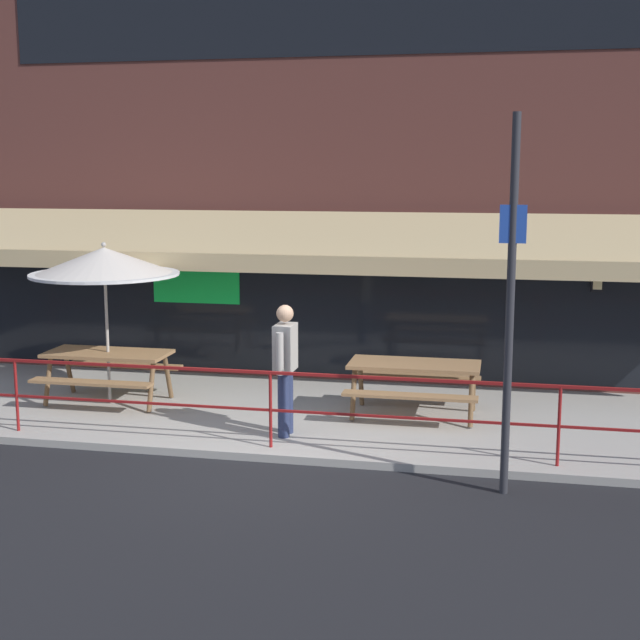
{
  "coord_description": "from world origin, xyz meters",
  "views": [
    {
      "loc": [
        2.78,
        -9.99,
        3.52
      ],
      "look_at": [
        0.35,
        1.6,
        1.5
      ],
      "focal_mm": 50.0,
      "sensor_mm": 36.0,
      "label": 1
    }
  ],
  "objects_px": {
    "patio_umbrella_left": "(104,262)",
    "pedestrian_walking": "(285,363)",
    "picnic_table_centre": "(414,374)",
    "picnic_table_left": "(108,362)",
    "street_sign_pole": "(510,304)"
  },
  "relations": [
    {
      "from": "picnic_table_centre",
      "to": "street_sign_pole",
      "type": "bearing_deg",
      "value": -63.51
    },
    {
      "from": "picnic_table_centre",
      "to": "pedestrian_walking",
      "type": "distance_m",
      "value": 1.99
    },
    {
      "from": "picnic_table_centre",
      "to": "street_sign_pole",
      "type": "relative_size",
      "value": 0.44
    },
    {
      "from": "pedestrian_walking",
      "to": "patio_umbrella_left",
      "type": "bearing_deg",
      "value": 160.42
    },
    {
      "from": "picnic_table_centre",
      "to": "street_sign_pole",
      "type": "height_order",
      "value": "street_sign_pole"
    },
    {
      "from": "pedestrian_walking",
      "to": "street_sign_pole",
      "type": "xyz_separation_m",
      "value": [
        2.79,
        -1.3,
        1.05
      ]
    },
    {
      "from": "picnic_table_centre",
      "to": "patio_umbrella_left",
      "type": "xyz_separation_m",
      "value": [
        -4.48,
        -0.16,
        1.47
      ]
    },
    {
      "from": "picnic_table_left",
      "to": "picnic_table_centre",
      "type": "xyz_separation_m",
      "value": [
        4.48,
        0.18,
        0.0
      ]
    },
    {
      "from": "patio_umbrella_left",
      "to": "pedestrian_walking",
      "type": "xyz_separation_m",
      "value": [
        2.95,
        -1.05,
        -1.12
      ]
    },
    {
      "from": "pedestrian_walking",
      "to": "street_sign_pole",
      "type": "height_order",
      "value": "street_sign_pole"
    },
    {
      "from": "picnic_table_left",
      "to": "patio_umbrella_left",
      "type": "bearing_deg",
      "value": 90.0
    },
    {
      "from": "picnic_table_left",
      "to": "picnic_table_centre",
      "type": "distance_m",
      "value": 4.49
    },
    {
      "from": "patio_umbrella_left",
      "to": "street_sign_pole",
      "type": "bearing_deg",
      "value": -22.24
    },
    {
      "from": "patio_umbrella_left",
      "to": "pedestrian_walking",
      "type": "height_order",
      "value": "patio_umbrella_left"
    },
    {
      "from": "picnic_table_centre",
      "to": "street_sign_pole",
      "type": "distance_m",
      "value": 3.13
    }
  ]
}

